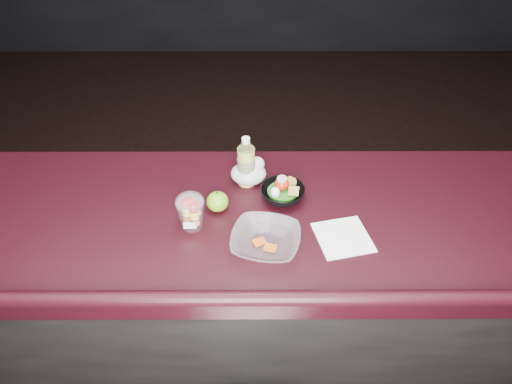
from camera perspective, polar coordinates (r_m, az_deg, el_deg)
counter at (r=1.88m, az=-1.17°, el=-14.14°), size 4.06×0.71×1.02m
lemonade_bottle at (r=1.57m, az=-1.22°, el=3.41°), size 0.06×0.06×0.19m
fruit_cup at (r=1.43m, az=-8.16°, el=-2.34°), size 0.09×0.09×0.13m
green_apple at (r=1.50m, az=-4.84°, el=-1.20°), size 0.07×0.07×0.08m
plastic_bag at (r=1.60m, az=-0.81°, el=2.47°), size 0.13×0.10×0.09m
snack_bowl at (r=1.54m, az=3.31°, el=-0.06°), size 0.18×0.18×0.08m
takeout_bowl at (r=1.38m, az=1.20°, el=-6.15°), size 0.25×0.25×0.05m
paper_napkin at (r=1.45m, az=10.82°, el=-5.59°), size 0.19×0.19×0.00m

